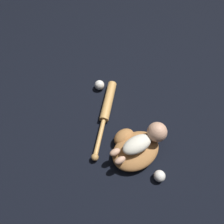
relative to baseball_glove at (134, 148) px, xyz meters
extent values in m
plane|color=black|center=(0.04, -0.04, -0.05)|extent=(6.00, 6.00, 0.00)
ellipsoid|color=#A8703D|center=(0.00, -0.02, 0.00)|extent=(0.35, 0.29, 0.09)
ellipsoid|color=#A8703D|center=(-0.02, 0.09, 0.00)|extent=(0.16, 0.13, 0.09)
ellipsoid|color=silver|center=(0.00, -0.02, 0.08)|extent=(0.19, 0.12, 0.07)
sphere|color=tan|center=(0.14, 0.00, 0.10)|extent=(0.12, 0.12, 0.12)
ellipsoid|color=tan|center=(-0.12, 0.00, 0.07)|extent=(0.07, 0.04, 0.04)
ellipsoid|color=tan|center=(-0.12, -0.06, 0.07)|extent=(0.07, 0.04, 0.04)
cylinder|color=tan|center=(0.01, 0.40, -0.02)|extent=(0.23, 0.30, 0.06)
cylinder|color=tan|center=(-0.16, 0.16, -0.02)|extent=(0.17, 0.23, 0.03)
sphere|color=#B68649|center=(-0.23, 0.05, -0.02)|extent=(0.04, 0.04, 0.04)
sphere|color=white|center=(0.00, 0.55, -0.01)|extent=(0.07, 0.07, 0.07)
sphere|color=white|center=(0.06, -0.20, -0.01)|extent=(0.07, 0.07, 0.07)
camera|label=1|loc=(-0.34, -0.45, 1.19)|focal=35.00mm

